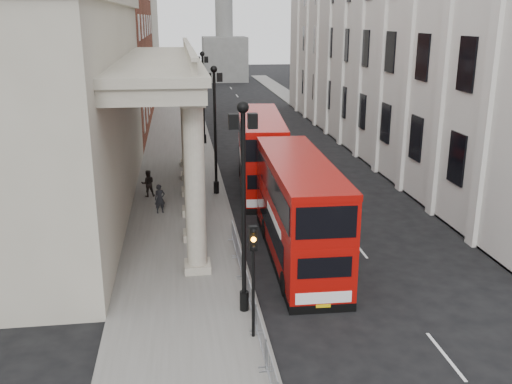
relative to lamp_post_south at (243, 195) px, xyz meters
name	(u,v)px	position (x,y,z in m)	size (l,w,h in m)	color
ground	(276,370)	(0.60, -4.00, -4.91)	(260.00, 260.00, 0.00)	black
sidewalk_west	(179,160)	(-2.40, 26.00, -4.85)	(6.00, 140.00, 0.12)	slate
sidewalk_east	(371,154)	(14.10, 26.00, -4.85)	(3.00, 140.00, 0.12)	slate
kerb	(215,158)	(0.55, 26.00, -4.84)	(0.20, 140.00, 0.14)	slate
portico_building	(46,113)	(-9.90, 14.00, 1.09)	(9.00, 28.00, 12.00)	#9E9785
brick_building	(102,21)	(-9.90, 44.00, 6.09)	(9.00, 32.00, 22.00)	maroon
west_building_far	(127,26)	(-9.90, 76.00, 5.09)	(9.00, 30.00, 20.00)	#9E9785
east_building	(401,3)	(16.60, 28.00, 7.59)	(8.00, 55.00, 25.00)	silver
lamp_post_south	(243,195)	(0.00, 0.00, 0.00)	(1.05, 0.44, 8.32)	black
lamp_post_mid	(215,122)	(0.00, 16.00, 0.00)	(1.05, 0.44, 8.32)	black
lamp_post_north	(203,91)	(0.00, 32.00, 0.00)	(1.05, 0.44, 8.32)	black
traffic_light	(253,261)	(0.10, -2.02, -1.80)	(0.28, 0.33, 4.30)	black
crowd_barriers	(256,319)	(0.25, -1.77, -4.24)	(0.50, 18.75, 1.10)	gray
bus_near	(298,208)	(3.23, 5.14, -2.35)	(3.02, 11.44, 4.91)	#9E0B07
bus_far	(260,151)	(3.14, 17.34, -2.30)	(3.78, 11.76, 4.99)	#AC0C07
pedestrian_a	(160,199)	(-3.60, 12.47, -3.92)	(0.64, 0.42, 1.74)	black
pedestrian_b	(148,183)	(-4.44, 15.88, -3.91)	(0.86, 0.67, 1.76)	black
pedestrian_c	(196,184)	(-1.35, 15.41, -3.91)	(0.86, 0.56, 1.77)	black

